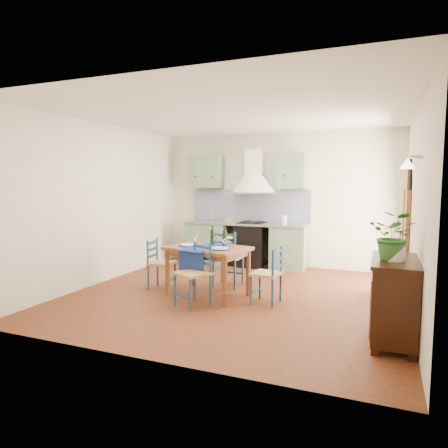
% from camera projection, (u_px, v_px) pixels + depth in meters
% --- Properties ---
extents(floor, '(5.00, 5.00, 0.00)m').
position_uv_depth(floor, '(236.00, 295.00, 6.29)').
color(floor, '#401E0D').
rests_on(floor, ground).
extents(back_wall, '(5.00, 0.96, 2.80)m').
position_uv_depth(back_wall, '(253.00, 216.00, 8.47)').
color(back_wall, silver).
rests_on(back_wall, ground).
extents(right_wall, '(0.26, 5.00, 2.80)m').
position_uv_depth(right_wall, '(413.00, 214.00, 5.48)').
color(right_wall, silver).
rests_on(right_wall, ground).
extents(left_wall, '(0.04, 5.00, 2.80)m').
position_uv_depth(left_wall, '(104.00, 203.00, 7.08)').
color(left_wall, silver).
rests_on(left_wall, ground).
extents(ceiling, '(5.00, 5.00, 0.01)m').
position_uv_depth(ceiling, '(237.00, 113.00, 6.00)').
color(ceiling, silver).
rests_on(ceiling, back_wall).
extents(dining_table, '(1.35, 1.06, 1.09)m').
position_uv_depth(dining_table, '(208.00, 253.00, 6.19)').
color(dining_table, brown).
rests_on(dining_table, ground).
extents(chair_near, '(0.56, 0.56, 0.90)m').
position_uv_depth(chair_near, '(194.00, 274.00, 5.71)').
color(chair_near, navy).
rests_on(chair_near, ground).
extents(chair_far, '(0.46, 0.46, 0.97)m').
position_uv_depth(chair_far, '(227.00, 258.00, 6.76)').
color(chair_far, navy).
rests_on(chair_far, ground).
extents(chair_left, '(0.42, 0.42, 0.83)m').
position_uv_depth(chair_left, '(160.00, 263.00, 6.62)').
color(chair_left, navy).
rests_on(chair_left, ground).
extents(chair_right, '(0.43, 0.43, 0.83)m').
position_uv_depth(chair_right, '(268.00, 275.00, 5.82)').
color(chair_right, navy).
rests_on(chair_right, ground).
extents(chair_spare, '(0.48, 0.48, 0.85)m').
position_uv_depth(chair_spare, '(389.00, 268.00, 6.21)').
color(chair_spare, navy).
rests_on(chair_spare, ground).
extents(sideboard, '(0.50, 1.05, 0.94)m').
position_uv_depth(sideboard, '(394.00, 297.00, 4.40)').
color(sideboard, black).
rests_on(sideboard, ground).
extents(potted_plant, '(0.60, 0.57, 0.53)m').
position_uv_depth(potted_plant, '(394.00, 236.00, 4.28)').
color(potted_plant, '#295F27').
rests_on(potted_plant, sideboard).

